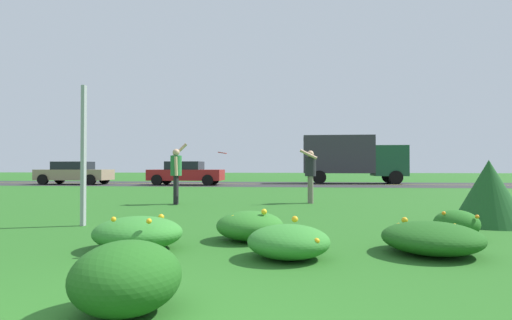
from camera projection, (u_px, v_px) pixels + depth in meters
ground_plane at (263, 199)px, 14.27m from camera, size 120.00×120.00×0.00m
highway_strip at (280, 184)px, 26.41m from camera, size 120.00×7.62×0.01m
highway_center_stripe at (280, 184)px, 26.41m from camera, size 120.00×0.16×0.00m
daylily_clump_front_center at (457, 224)px, 6.57m from camera, size 0.71×0.65×0.44m
daylily_clump_near_camera at (126, 277)px, 3.18m from camera, size 0.84×0.92×0.56m
daylily_clump_mid_center at (289, 242)px, 5.09m from camera, size 1.03×1.01×0.48m
daylily_clump_mid_left at (432, 238)px, 5.37m from camera, size 1.27×1.33×0.41m
daylily_clump_mid_right at (250, 226)px, 6.34m from camera, size 1.04×1.04×0.51m
daylily_clump_front_left at (138, 233)px, 5.66m from camera, size 1.23×1.15×0.50m
sign_post_near_path at (83, 155)px, 7.92m from camera, size 0.07×0.10×2.71m
evergreen_shrub_side at (489, 193)px, 7.92m from camera, size 1.36×1.36×1.27m
person_thrower_green_shirt at (176, 171)px, 12.46m from camera, size 0.48×0.54×1.87m
person_catcher_dark_shirt at (310, 172)px, 12.77m from camera, size 0.55×0.55×1.68m
frisbee_red at (222, 153)px, 12.58m from camera, size 0.28×0.28×0.07m
car_tan_leftmost at (74, 173)px, 26.11m from camera, size 4.50×2.00×1.45m
car_red_center_left at (186, 173)px, 25.33m from camera, size 4.50×2.00×1.45m
box_truck_dark_green at (351, 157)px, 27.63m from camera, size 6.70×2.46×3.20m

